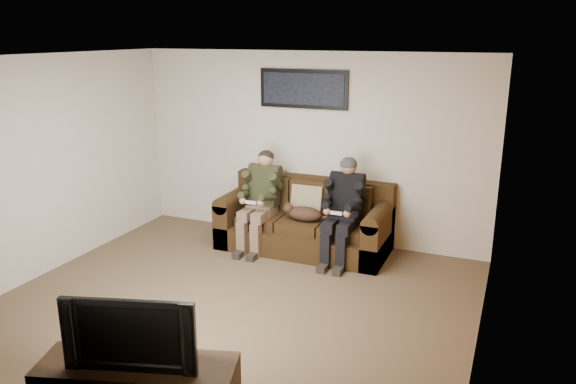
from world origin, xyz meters
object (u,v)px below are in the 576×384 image
at_px(person_left, 261,194).
at_px(television, 134,329).
at_px(framed_poster, 303,89).
at_px(sofa, 306,223).
at_px(cat, 303,213).
at_px(person_right, 344,204).

xyz_separation_m(person_left, television, (0.68, -3.59, 0.01)).
bearing_deg(framed_poster, television, -85.95).
bearing_deg(television, sofa, 74.69).
height_order(sofa, television, television).
bearing_deg(framed_poster, cat, -67.82).
bearing_deg(framed_poster, sofa, -62.58).
bearing_deg(television, framed_poster, 77.30).
distance_m(sofa, person_left, 0.72).
xyz_separation_m(sofa, person_left, (-0.58, -0.19, 0.39)).
distance_m(person_left, person_right, 1.16).
distance_m(sofa, cat, 0.29).
bearing_deg(sofa, person_left, -161.98).
bearing_deg(person_left, sofa, 18.02).
height_order(person_left, person_right, person_right).
relative_size(cat, framed_poster, 0.53).
distance_m(cat, television, 3.59).
height_order(person_right, framed_poster, framed_poster).
bearing_deg(cat, framed_poster, 112.18).
relative_size(person_left, person_right, 0.99).
bearing_deg(person_left, framed_poster, 56.49).
bearing_deg(person_right, cat, -178.70).
distance_m(person_left, cat, 0.65).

